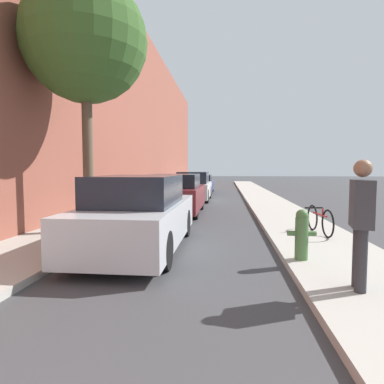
{
  "coord_description": "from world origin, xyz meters",
  "views": [
    {
      "loc": [
        0.89,
        0.93,
        1.66
      ],
      "look_at": [
        -0.16,
        11.01,
        0.94
      ],
      "focal_mm": 30.66,
      "sensor_mm": 36.0,
      "label": 1
    }
  ],
  "objects_px": {
    "fire_hydrant": "(302,234)",
    "bicycle": "(320,220)",
    "parked_car_white": "(194,187)",
    "parked_car_silver": "(140,215)",
    "parked_car_maroon": "(176,195)",
    "street_tree_near": "(85,41)",
    "pedestrian": "(361,217)",
    "parked_car_navy": "(199,184)"
  },
  "relations": [
    {
      "from": "fire_hydrant",
      "to": "bicycle",
      "type": "xyz_separation_m",
      "value": [
        0.93,
        2.31,
        -0.11
      ]
    },
    {
      "from": "parked_car_white",
      "to": "fire_hydrant",
      "type": "xyz_separation_m",
      "value": [
        2.96,
        -11.45,
        -0.15
      ]
    },
    {
      "from": "parked_car_maroon",
      "to": "street_tree_near",
      "type": "distance_m",
      "value": 5.98
    },
    {
      "from": "parked_car_white",
      "to": "parked_car_silver",
      "type": "bearing_deg",
      "value": -90.47
    },
    {
      "from": "parked_car_silver",
      "to": "parked_car_white",
      "type": "distance_m",
      "value": 10.57
    },
    {
      "from": "parked_car_navy",
      "to": "street_tree_near",
      "type": "relative_size",
      "value": 0.75
    },
    {
      "from": "parked_car_silver",
      "to": "parked_car_maroon",
      "type": "xyz_separation_m",
      "value": [
        -0.08,
        5.41,
        -0.01
      ]
    },
    {
      "from": "parked_car_silver",
      "to": "pedestrian",
      "type": "height_order",
      "value": "pedestrian"
    },
    {
      "from": "parked_car_maroon",
      "to": "parked_car_white",
      "type": "bearing_deg",
      "value": 88.17
    },
    {
      "from": "parked_car_white",
      "to": "street_tree_near",
      "type": "relative_size",
      "value": 0.72
    },
    {
      "from": "parked_car_maroon",
      "to": "street_tree_near",
      "type": "height_order",
      "value": "street_tree_near"
    },
    {
      "from": "parked_car_navy",
      "to": "parked_car_white",
      "type": "bearing_deg",
      "value": -88.44
    },
    {
      "from": "pedestrian",
      "to": "parked_car_navy",
      "type": "bearing_deg",
      "value": 22.89
    },
    {
      "from": "parked_car_maroon",
      "to": "parked_car_white",
      "type": "height_order",
      "value": "parked_car_white"
    },
    {
      "from": "parked_car_white",
      "to": "street_tree_near",
      "type": "height_order",
      "value": "street_tree_near"
    },
    {
      "from": "pedestrian",
      "to": "bicycle",
      "type": "distance_m",
      "value": 3.76
    },
    {
      "from": "parked_car_silver",
      "to": "bicycle",
      "type": "xyz_separation_m",
      "value": [
        3.98,
        1.43,
        -0.27
      ]
    },
    {
      "from": "parked_car_silver",
      "to": "parked_car_navy",
      "type": "relative_size",
      "value": 0.97
    },
    {
      "from": "street_tree_near",
      "to": "bicycle",
      "type": "distance_m",
      "value": 7.05
    },
    {
      "from": "parked_car_navy",
      "to": "street_tree_near",
      "type": "bearing_deg",
      "value": -95.99
    },
    {
      "from": "parked_car_silver",
      "to": "fire_hydrant",
      "type": "distance_m",
      "value": 3.18
    },
    {
      "from": "parked_car_maroon",
      "to": "parked_car_navy",
      "type": "distance_m",
      "value": 10.7
    },
    {
      "from": "fire_hydrant",
      "to": "parked_car_navy",
      "type": "bearing_deg",
      "value": 100.39
    },
    {
      "from": "parked_car_silver",
      "to": "street_tree_near",
      "type": "xyz_separation_m",
      "value": [
        -1.62,
        1.26,
        4.0
      ]
    },
    {
      "from": "pedestrian",
      "to": "parked_car_white",
      "type": "bearing_deg",
      "value": 26.78
    },
    {
      "from": "fire_hydrant",
      "to": "street_tree_near",
      "type": "bearing_deg",
      "value": 155.41
    },
    {
      "from": "parked_car_maroon",
      "to": "bicycle",
      "type": "height_order",
      "value": "parked_car_maroon"
    },
    {
      "from": "bicycle",
      "to": "pedestrian",
      "type": "bearing_deg",
      "value": -104.13
    },
    {
      "from": "parked_car_maroon",
      "to": "bicycle",
      "type": "distance_m",
      "value": 5.69
    },
    {
      "from": "parked_car_white",
      "to": "fire_hydrant",
      "type": "distance_m",
      "value": 11.83
    },
    {
      "from": "parked_car_white",
      "to": "fire_hydrant",
      "type": "relative_size",
      "value": 5.13
    },
    {
      "from": "parked_car_maroon",
      "to": "fire_hydrant",
      "type": "xyz_separation_m",
      "value": [
        3.13,
        -6.29,
        -0.15
      ]
    },
    {
      "from": "parked_car_silver",
      "to": "parked_car_white",
      "type": "height_order",
      "value": "parked_car_silver"
    },
    {
      "from": "street_tree_near",
      "to": "fire_hydrant",
      "type": "xyz_separation_m",
      "value": [
        4.67,
        -2.14,
        -4.16
      ]
    },
    {
      "from": "street_tree_near",
      "to": "pedestrian",
      "type": "distance_m",
      "value": 7.18
    },
    {
      "from": "parked_car_navy",
      "to": "street_tree_near",
      "type": "distance_m",
      "value": 15.49
    },
    {
      "from": "parked_car_silver",
      "to": "fire_hydrant",
      "type": "height_order",
      "value": "parked_car_silver"
    },
    {
      "from": "parked_car_silver",
      "to": "bicycle",
      "type": "height_order",
      "value": "parked_car_silver"
    },
    {
      "from": "parked_car_maroon",
      "to": "pedestrian",
      "type": "bearing_deg",
      "value": -65.15
    },
    {
      "from": "street_tree_near",
      "to": "parked_car_maroon",
      "type": "bearing_deg",
      "value": 69.6
    },
    {
      "from": "fire_hydrant",
      "to": "bicycle",
      "type": "distance_m",
      "value": 2.49
    },
    {
      "from": "parked_car_white",
      "to": "bicycle",
      "type": "height_order",
      "value": "parked_car_white"
    }
  ]
}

